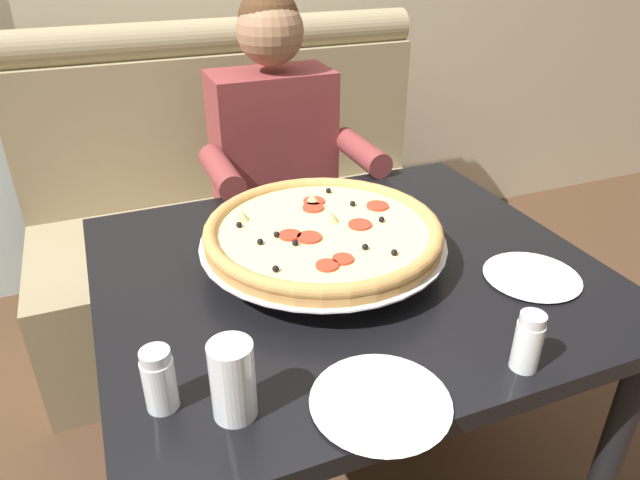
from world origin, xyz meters
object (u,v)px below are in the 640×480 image
Objects in this scene: pizza at (323,232)px; drinking_glass at (233,384)px; diner_main at (284,172)px; plate_near_left at (532,274)px; shaker_oregano at (527,345)px; booth_bench at (246,225)px; shaker_parmesan at (160,383)px; plate_near_right at (381,399)px; dining_table at (347,301)px.

drinking_glass is at bearing -128.96° from pizza.
diner_main is 6.01× the size of plate_near_left.
diner_main is 1.11m from shaker_oregano.
booth_bench is 13.80× the size of shaker_parmesan.
booth_bench is 1.44m from shaker_oregano.
drinking_glass reaches higher than shaker_parmesan.
shaker_parmesan reaches higher than plate_near_left.
shaker_oregano is (0.07, -1.11, 0.09)m from diner_main.
plate_near_left is at bearing 6.00° from shaker_parmesan.
plate_near_left is at bearing 23.89° from plate_near_right.
pizza is (-0.05, -0.91, 0.43)m from booth_bench.
dining_table is 0.55m from shaker_parmesan.
drinking_glass reaches higher than shaker_oregano.
diner_main is at bearing 93.87° from shaker_oregano.
plate_near_right is (-0.49, -0.22, -0.00)m from plate_near_left.
pizza is 0.52m from shaker_parmesan.
plate_near_left is (0.41, -0.23, -0.07)m from pizza.
pizza is 0.47m from plate_near_left.
dining_table is at bearing -90.00° from booth_bench.
booth_bench is 13.76× the size of shaker_oregano.
diner_main reaches higher than shaker_parmesan.
plate_near_left is (0.36, -1.15, 0.36)m from booth_bench.
drinking_glass is (0.11, -0.06, 0.01)m from shaker_parmesan.
diner_main is 1.11m from drinking_glass.
plate_near_left is (0.36, -0.19, 0.10)m from dining_table.
pizza is at bearing -92.93° from booth_bench.
booth_bench is 1.01m from pizza.
booth_bench is 1.23× the size of diner_main.
diner_main is 5.41× the size of plate_near_right.
shaker_parmesan is at bearing 150.67° from drinking_glass.
pizza is at bearing -100.66° from diner_main.
diner_main is (0.08, 0.69, 0.05)m from dining_table.
plate_near_left is 0.53m from plate_near_right.
plate_near_left is 0.73m from drinking_glass.
diner_main is 0.67m from pizza.
shaker_parmesan reaches higher than plate_near_right.
plate_near_left is at bearing -72.59° from booth_bench.
dining_table is 0.87× the size of diner_main.
drinking_glass is at bearing -105.26° from booth_bench.
shaker_oregano is 0.51m from drinking_glass.
diner_main reaches higher than plate_near_right.
shaker_parmesan is 0.48× the size of plate_near_right.
diner_main is 1.11m from plate_near_right.
shaker_oregano is 0.82× the size of drinking_glass.
drinking_glass is (-0.71, -0.15, 0.05)m from plate_near_left.
shaker_oregano is 0.28m from plate_near_right.
pizza and shaker_oregano have the same top height.
booth_bench reaches higher than plate_near_left.
dining_table is 0.69m from diner_main.
booth_bench is 2.81× the size of pizza.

